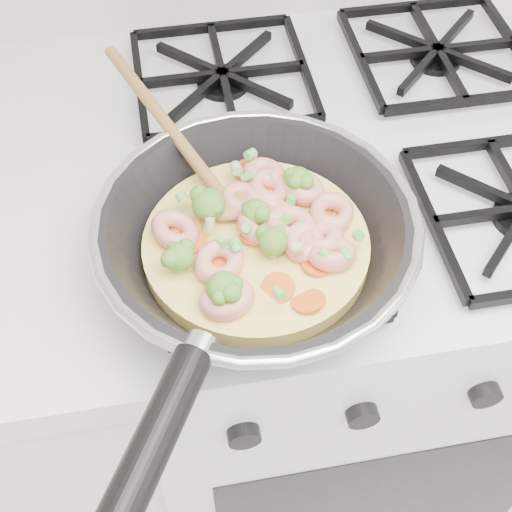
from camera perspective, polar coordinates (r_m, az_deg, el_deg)
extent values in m
cube|color=white|center=(1.25, 5.97, -6.60)|extent=(0.60, 0.60, 0.90)
cube|color=black|center=(1.13, 9.85, -19.38)|extent=(0.48, 0.00, 0.40)
cube|color=black|center=(0.90, 8.40, 9.19)|extent=(0.56, 0.56, 0.02)
torus|color=silver|center=(0.70, 0.00, 2.73)|extent=(0.33, 0.33, 0.01)
cylinder|color=black|center=(0.58, -8.25, -14.58)|extent=(0.11, 0.16, 0.03)
cylinder|color=#F8DA6C|center=(0.73, 0.00, 0.79)|extent=(0.23, 0.23, 0.02)
ellipsoid|color=olive|center=(0.74, -2.25, 4.20)|extent=(0.07, 0.07, 0.02)
cylinder|color=olive|center=(0.80, -7.48, 10.83)|extent=(0.11, 0.22, 0.06)
torus|color=#DF9484|center=(0.69, -2.96, -0.48)|extent=(0.08, 0.08, 0.03)
torus|color=#DF9484|center=(0.73, 6.07, 3.45)|extent=(0.07, 0.07, 0.02)
torus|color=#DF9484|center=(0.66, -2.35, -3.40)|extent=(0.06, 0.06, 0.02)
torus|color=#DF9484|center=(0.72, -6.51, 2.05)|extent=(0.08, 0.08, 0.03)
torus|color=#DF9484|center=(0.73, 1.27, 3.38)|extent=(0.06, 0.06, 0.03)
torus|color=#DF9484|center=(0.70, 6.11, 0.14)|extent=(0.05, 0.06, 0.03)
torus|color=#DF9484|center=(0.77, 0.61, 6.65)|extent=(0.07, 0.07, 0.02)
torus|color=#DF9484|center=(0.71, 5.20, 1.32)|extent=(0.07, 0.07, 0.03)
torus|color=#DF9484|center=(0.72, 0.21, 2.68)|extent=(0.06, 0.06, 0.03)
torus|color=#DF9484|center=(0.71, 3.83, 1.16)|extent=(0.06, 0.06, 0.02)
torus|color=#DF9484|center=(0.76, 3.77, 5.43)|extent=(0.07, 0.07, 0.03)
torus|color=#DF9484|center=(0.72, 2.71, 2.51)|extent=(0.07, 0.07, 0.02)
torus|color=#DF9484|center=(0.74, -1.18, 4.48)|extent=(0.06, 0.06, 0.02)
torus|color=#DF9484|center=(0.75, 0.99, 5.36)|extent=(0.07, 0.07, 0.03)
ellipsoid|color=#5E9531|center=(0.72, -3.83, 4.15)|extent=(0.04, 0.04, 0.03)
ellipsoid|color=#5E9531|center=(0.66, -2.61, -2.60)|extent=(0.04, 0.04, 0.03)
ellipsoid|color=#5E9531|center=(0.75, 3.37, 6.08)|extent=(0.04, 0.04, 0.03)
ellipsoid|color=#5E9531|center=(0.72, -0.13, 3.55)|extent=(0.04, 0.04, 0.03)
ellipsoid|color=#5E9531|center=(0.69, 1.38, 1.18)|extent=(0.04, 0.04, 0.03)
ellipsoid|color=#5E9531|center=(0.68, -6.15, -0.06)|extent=(0.04, 0.04, 0.03)
cylinder|color=orange|center=(0.74, 3.81, 2.86)|extent=(0.04, 0.04, 0.01)
cylinder|color=orange|center=(0.70, -3.54, -0.65)|extent=(0.04, 0.04, 0.01)
cylinder|color=orange|center=(0.73, -5.56, 2.02)|extent=(0.04, 0.04, 0.01)
cylinder|color=orange|center=(0.76, 2.90, 4.71)|extent=(0.03, 0.03, 0.00)
cylinder|color=orange|center=(0.67, 4.20, -3.61)|extent=(0.04, 0.04, 0.01)
cylinder|color=orange|center=(0.72, -0.24, 1.46)|extent=(0.03, 0.03, 0.01)
cylinder|color=orange|center=(0.71, 5.04, -0.02)|extent=(0.04, 0.04, 0.00)
cylinder|color=orange|center=(0.75, 5.39, 3.98)|extent=(0.03, 0.03, 0.01)
cylinder|color=orange|center=(0.75, 2.05, 4.54)|extent=(0.04, 0.04, 0.01)
cylinder|color=orange|center=(0.71, 3.83, 0.35)|extent=(0.04, 0.04, 0.00)
cylinder|color=orange|center=(0.68, 1.73, -2.60)|extent=(0.04, 0.04, 0.01)
cylinder|color=orange|center=(0.72, -5.05, 1.10)|extent=(0.03, 0.03, 0.01)
cylinder|color=orange|center=(0.78, -0.63, 6.75)|extent=(0.03, 0.03, 0.01)
cylinder|color=orange|center=(0.77, 0.84, 5.60)|extent=(0.04, 0.04, 0.01)
cylinder|color=orange|center=(0.70, 4.88, -0.74)|extent=(0.04, 0.04, 0.01)
cylinder|color=orange|center=(0.77, 1.82, 5.83)|extent=(0.04, 0.04, 0.01)
cylinder|color=#5BB849|center=(0.69, 7.17, 0.17)|extent=(0.01, 0.01, 0.01)
cylinder|color=#5BB849|center=(0.68, 5.55, 0.16)|extent=(0.01, 0.01, 0.01)
cylinder|color=#B3C78C|center=(0.73, 0.51, 3.74)|extent=(0.01, 0.01, 0.01)
cylinder|color=#B3C78C|center=(0.76, -1.59, 7.03)|extent=(0.01, 0.01, 0.01)
cylinder|color=#5BB849|center=(0.71, 2.38, 3.01)|extent=(0.01, 0.01, 0.01)
cylinder|color=#5BB849|center=(0.73, 2.84, 4.49)|extent=(0.01, 0.01, 0.01)
cylinder|color=#B3C78C|center=(0.68, 3.42, 0.69)|extent=(0.01, 0.01, 0.01)
cylinder|color=#5BB849|center=(0.76, 1.23, 6.33)|extent=(0.01, 0.01, 0.01)
cylinder|color=#5BB849|center=(0.65, 1.84, -3.03)|extent=(0.01, 0.01, 0.01)
cylinder|color=#B3C78C|center=(0.71, -3.69, 2.53)|extent=(0.01, 0.01, 0.01)
cylinder|color=#5BB849|center=(0.70, 8.19, 1.64)|extent=(0.01, 0.01, 0.01)
cylinder|color=#5BB849|center=(0.77, -0.45, 8.15)|extent=(0.01, 0.01, 0.01)
cylinder|color=#5BB849|center=(0.69, -1.75, 0.87)|extent=(0.01, 0.01, 0.01)
cylinder|color=#5BB849|center=(0.73, -5.99, 4.75)|extent=(0.01, 0.01, 0.01)
cylinder|color=#5BB849|center=(0.68, -1.63, 0.63)|extent=(0.01, 0.01, 0.01)
cylinder|color=#5BB849|center=(0.74, -0.71, 6.41)|extent=(0.01, 0.01, 0.01)
cylinder|color=#5BB849|center=(0.70, -0.75, 2.27)|extent=(0.01, 0.01, 0.01)
cylinder|color=#B3C78C|center=(0.72, -0.68, 4.06)|extent=(0.01, 0.01, 0.01)
cylinder|color=#5BB849|center=(0.69, -2.79, 1.16)|extent=(0.01, 0.01, 0.01)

